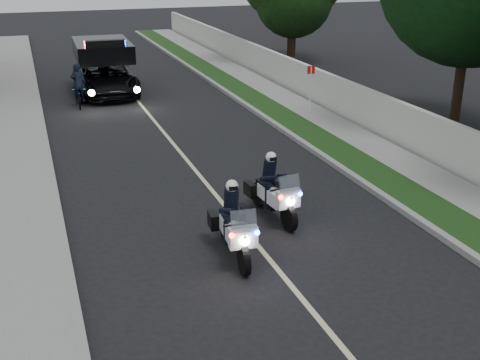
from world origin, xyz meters
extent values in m
plane|color=black|center=(0.00, 0.00, 0.00)|extent=(120.00, 120.00, 0.00)
cube|color=gray|center=(4.10, 10.00, 0.07)|extent=(0.20, 60.00, 0.15)
cube|color=#193814|center=(4.80, 10.00, 0.08)|extent=(1.20, 60.00, 0.16)
cube|color=gray|center=(6.10, 10.00, 0.08)|extent=(1.40, 60.00, 0.16)
cube|color=beige|center=(7.10, 10.00, 0.75)|extent=(0.22, 60.00, 1.50)
cube|color=gray|center=(-4.10, 10.00, 0.07)|extent=(0.20, 60.00, 0.15)
cube|color=gray|center=(-5.20, 10.00, 0.08)|extent=(2.00, 60.00, 0.16)
cube|color=#BFB78C|center=(0.00, 10.00, 0.00)|extent=(0.12, 50.00, 0.01)
imported|color=black|center=(-1.07, 19.30, 0.00)|extent=(2.76, 5.68, 2.72)
imported|color=black|center=(-2.45, 17.16, 0.00)|extent=(0.70, 1.65, 0.84)
imported|color=black|center=(-2.45, 17.16, 0.00)|extent=(0.61, 0.43, 1.62)
camera|label=1|loc=(-4.40, -8.34, 6.22)|focal=44.95mm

